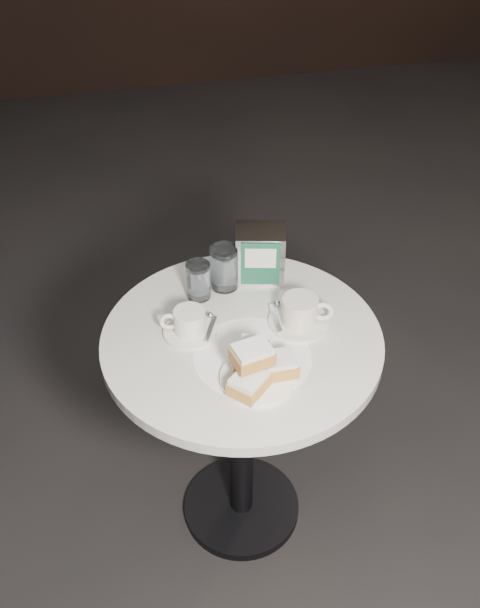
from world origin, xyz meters
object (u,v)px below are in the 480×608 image
object	(u,v)px
cafe_table	(242,390)
water_glass_left	(198,281)
water_glass_right	(224,268)
napkin_dispenser	(260,254)
coffee_cup_right	(300,313)
coffee_cup_left	(189,324)
beignet_plate	(258,368)

from	to	relation	value
cafe_table	water_glass_left	distance (m)	0.31
water_glass_right	napkin_dispenser	distance (m)	0.11
cafe_table	water_glass_right	world-z (taller)	water_glass_right
cafe_table	coffee_cup_right	size ratio (longest dim) A/B	3.80
coffee_cup_right	coffee_cup_left	bearing A→B (deg)	-167.09
cafe_table	beignet_plate	world-z (taller)	beignet_plate
coffee_cup_left	beignet_plate	bearing A→B (deg)	-47.81
napkin_dispenser	coffee_cup_left	bearing A→B (deg)	-126.83
cafe_table	water_glass_right	bearing A→B (deg)	89.82
beignet_plate	water_glass_left	bearing A→B (deg)	102.24
water_glass_right	coffee_cup_right	bearing A→B (deg)	-52.40
water_glass_right	napkin_dispenser	bearing A→B (deg)	9.70
beignet_plate	napkin_dispenser	bearing A→B (deg)	74.66
beignet_plate	napkin_dispenser	xyz separation A→B (m)	(0.10, 0.38, 0.03)
coffee_cup_right	water_glass_left	world-z (taller)	water_glass_left
beignet_plate	water_glass_left	xyz separation A→B (m)	(-0.07, 0.34, 0.01)
beignet_plate	water_glass_right	size ratio (longest dim) A/B	1.90
cafe_table	beignet_plate	size ratio (longest dim) A/B	3.23
water_glass_left	coffee_cup_left	bearing A→B (deg)	-109.80
coffee_cup_left	water_glass_right	distance (m)	0.21
cafe_table	coffee_cup_left	distance (m)	0.26
coffee_cup_right	napkin_dispenser	xyz separation A→B (m)	(-0.05, 0.21, 0.04)
coffee_cup_right	water_glass_left	distance (m)	0.28
coffee_cup_right	water_glass_right	size ratio (longest dim) A/B	1.61
water_glass_left	napkin_dispenser	size ratio (longest dim) A/B	0.69
water_glass_left	beignet_plate	bearing A→B (deg)	-77.76
beignet_plate	water_glass_right	world-z (taller)	water_glass_right
coffee_cup_left	water_glass_right	world-z (taller)	water_glass_right
coffee_cup_right	napkin_dispenser	size ratio (longest dim) A/B	1.30
cafe_table	napkin_dispenser	xyz separation A→B (m)	(0.10, 0.22, 0.27)
coffee_cup_left	water_glass_left	xyz separation A→B (m)	(0.05, 0.14, 0.02)
beignet_plate	napkin_dispenser	size ratio (longest dim) A/B	1.53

